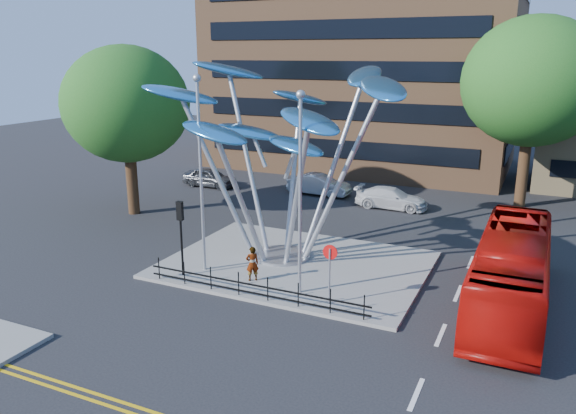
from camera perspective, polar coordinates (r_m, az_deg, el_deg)
The scene contains 16 objects.
ground at distance 21.55m, azimuth -3.35°, elevation -11.69°, with size 120.00×120.00×0.00m, color black.
traffic_island at distance 26.84m, azimuth 0.82°, elevation -5.85°, with size 12.00×9.00×0.15m, color slate.
double_yellow_near at distance 17.26m, azimuth -13.37°, elevation -19.67°, with size 40.00×0.12×0.01m, color gold.
tree_right at distance 38.90m, azimuth 23.63°, elevation 11.56°, with size 8.80×8.80×12.11m.
tree_left at distance 35.59m, azimuth -16.11°, elevation 9.97°, with size 7.60×7.60×10.32m.
leaf_sculpture at distance 26.24m, azimuth -0.66°, elevation 8.99°, with size 12.72×9.54×9.51m.
street_lamp_left at distance 24.92m, azimuth -8.91°, elevation 4.94°, with size 0.36×0.36×8.80m.
street_lamp_right at distance 22.17m, azimuth 1.25°, elevation 3.14°, with size 0.36×0.36×8.30m.
traffic_light_island at distance 25.04m, azimuth -10.87°, elevation -1.56°, with size 0.28×0.18×3.42m.
no_entry_sign_island at distance 22.14m, azimuth 4.27°, elevation -5.79°, with size 0.60×0.10×2.45m.
pedestrian_railing_front at distance 23.09m, azimuth -3.58°, elevation -8.25°, with size 10.00×0.06×1.00m.
red_bus at distance 23.85m, azimuth 21.77°, elevation -6.06°, with size 2.56×10.96×3.05m, color #A20B07.
pedestrian at distance 24.61m, azimuth -3.65°, elevation -5.76°, with size 0.57×0.37×1.56m, color gray.
parked_car_left at distance 42.79m, azimuth -7.96°, elevation 3.00°, with size 1.68×4.18×1.42m, color #393C40.
parked_car_mid at distance 39.97m, azimuth 3.17°, elevation 2.28°, with size 1.56×4.48×1.48m, color #B4B7BC.
parked_car_right at distance 37.07m, azimuth 10.45°, elevation 0.90°, with size 1.89×4.65×1.35m, color silver.
Camera 1 is at (9.17, -16.85, 9.81)m, focal length 35.00 mm.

